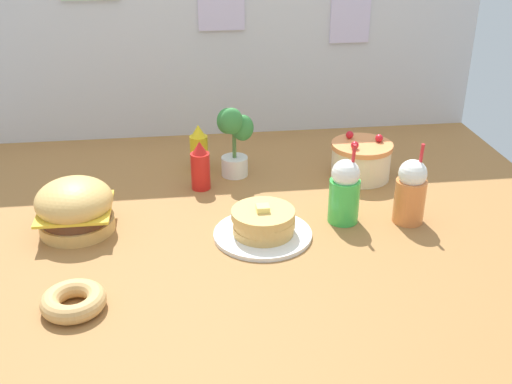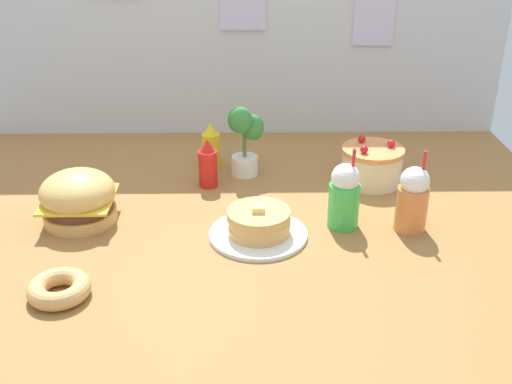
# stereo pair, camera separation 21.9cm
# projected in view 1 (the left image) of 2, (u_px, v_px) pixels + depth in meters

# --- Properties ---
(ground_plane) EXTENTS (2.44, 1.97, 0.02)m
(ground_plane) POSITION_uv_depth(u_px,v_px,m) (243.00, 235.00, 2.14)
(ground_plane) COLOR #9E6B38
(back_wall) EXTENTS (2.44, 0.04, 0.99)m
(back_wall) POSITION_uv_depth(u_px,v_px,m) (218.00, 29.00, 2.79)
(back_wall) COLOR silver
(back_wall) RESTS_ON ground_plane
(burger) EXTENTS (0.26, 0.26, 0.19)m
(burger) POSITION_uv_depth(u_px,v_px,m) (75.00, 207.00, 2.11)
(burger) COLOR #DBA859
(burger) RESTS_ON ground_plane
(pancake_stack) EXTENTS (0.34, 0.34, 0.12)m
(pancake_stack) POSITION_uv_depth(u_px,v_px,m) (263.00, 225.00, 2.10)
(pancake_stack) COLOR white
(pancake_stack) RESTS_ON ground_plane
(layer_cake) EXTENTS (0.25, 0.25, 0.18)m
(layer_cake) POSITION_uv_depth(u_px,v_px,m) (361.00, 160.00, 2.51)
(layer_cake) COLOR beige
(layer_cake) RESTS_ON ground_plane
(ketchup_bottle) EXTENTS (0.08, 0.08, 0.20)m
(ketchup_bottle) POSITION_uv_depth(u_px,v_px,m) (200.00, 167.00, 2.41)
(ketchup_bottle) COLOR red
(ketchup_bottle) RESTS_ON ground_plane
(mustard_bottle) EXTENTS (0.08, 0.08, 0.20)m
(mustard_bottle) POSITION_uv_depth(u_px,v_px,m) (199.00, 149.00, 2.58)
(mustard_bottle) COLOR yellow
(mustard_bottle) RESTS_ON ground_plane
(cream_soda_cup) EXTENTS (0.11, 0.11, 0.30)m
(cream_soda_cup) POSITION_uv_depth(u_px,v_px,m) (344.00, 191.00, 2.16)
(cream_soda_cup) COLOR green
(cream_soda_cup) RESTS_ON ground_plane
(orange_float_cup) EXTENTS (0.11, 0.11, 0.30)m
(orange_float_cup) POSITION_uv_depth(u_px,v_px,m) (411.00, 192.00, 2.16)
(orange_float_cup) COLOR orange
(orange_float_cup) RESTS_ON ground_plane
(donut_pink_glaze) EXTENTS (0.18, 0.18, 0.06)m
(donut_pink_glaze) POSITION_uv_depth(u_px,v_px,m) (73.00, 301.00, 1.74)
(donut_pink_glaze) COLOR tan
(donut_pink_glaze) RESTS_ON ground_plane
(potted_plant) EXTENTS (0.15, 0.12, 0.30)m
(potted_plant) POSITION_uv_depth(u_px,v_px,m) (234.00, 139.00, 2.49)
(potted_plant) COLOR white
(potted_plant) RESTS_ON ground_plane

